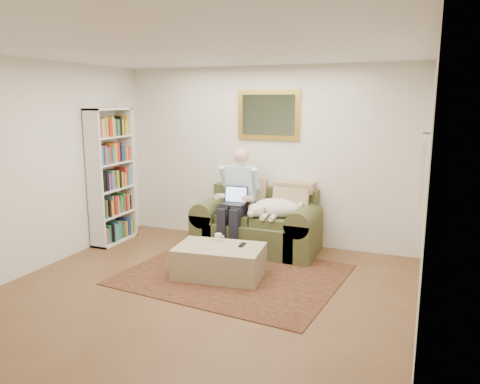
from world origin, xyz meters
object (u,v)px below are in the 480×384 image
Objects in this scene: seated_man at (236,201)px; bookshelf at (111,176)px; sofa at (257,229)px; sleeping_dog at (276,208)px; coffee_mug at (218,237)px; ottoman at (220,261)px; laptop at (234,199)px.

bookshelf reaches higher than seated_man.
sofa is 1.19× the size of seated_man.
sleeping_dog is 7.10× the size of coffee_mug.
seated_man is 1.40× the size of ottoman.
seated_man is 14.50× the size of coffee_mug.
coffee_mug is at bearing -14.97° from bookshelf.
ottoman is (0.19, -0.92, -0.57)m from laptop.
seated_man is 1.93m from bookshelf.
sofa is at bearing 41.02° from laptop.
sofa reaches higher than coffee_mug.
coffee_mug is 2.13m from bookshelf.
laptop is at bearing 96.86° from coffee_mug.
seated_man reaches higher than ottoman.
sleeping_dog is at bearing 61.24° from coffee_mug.
ottoman is (-0.38, -1.06, -0.47)m from sleeping_dog.
ottoman is at bearing -79.28° from seated_man.
laptop is at bearing 101.48° from ottoman.
seated_man is 1.14m from ottoman.
sofa reaches higher than ottoman.
sofa is at bearing 164.26° from sleeping_dog.
sofa is 1.15m from ottoman.
laptop is at bearing 6.18° from bookshelf.
bookshelf is (-1.98, 0.53, 0.57)m from coffee_mug.
ottoman is at bearing -78.52° from laptop.
ottoman is at bearing -109.88° from sleeping_dog.
ottoman is 10.39× the size of coffee_mug.
sofa is 5.15× the size of laptop.
seated_man is at bearing -148.55° from sofa.
sleeping_dog is 0.35× the size of bookshelf.
sofa is at bearing 79.96° from coffee_mug.
bookshelf reaches higher than laptop.
coffee_mug is at bearing -83.70° from seated_man.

